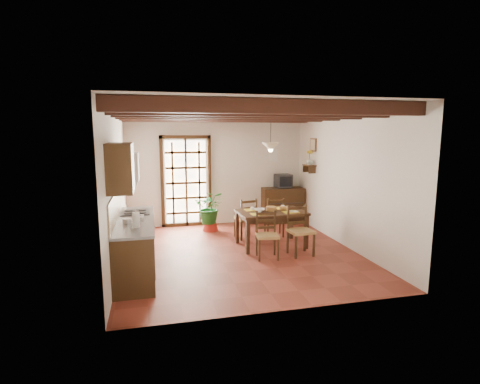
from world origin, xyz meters
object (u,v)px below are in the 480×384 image
object	(u,v)px
kitchen_counter	(135,245)
crt_tv	(283,181)
dining_table	(271,216)
potted_plant	(210,207)
sideboard	(283,205)
pendant_lamp	(271,146)
chair_near_right	(300,240)
chair_far_right	(274,224)
chair_near_left	(267,244)
chair_far_left	(246,226)

from	to	relation	value
kitchen_counter	crt_tv	world-z (taller)	kitchen_counter
dining_table	potted_plant	world-z (taller)	potted_plant
sideboard	pendant_lamp	world-z (taller)	pendant_lamp
chair_near_right	sideboard	xyz separation A→B (m)	(0.59, 2.61, 0.16)
potted_plant	pendant_lamp	world-z (taller)	pendant_lamp
dining_table	potted_plant	xyz separation A→B (m)	(-1.04, 1.51, -0.08)
chair_far_right	pendant_lamp	xyz separation A→B (m)	(-0.31, -0.61, 1.80)
chair_far_right	crt_tv	size ratio (longest dim) A/B	2.19
chair_near_left	sideboard	world-z (taller)	sideboard
chair_far_left	chair_far_right	world-z (taller)	chair_far_left
kitchen_counter	chair_near_left	xyz separation A→B (m)	(2.38, 0.19, -0.20)
chair_far_left	pendant_lamp	size ratio (longest dim) A/B	1.08
chair_far_left	sideboard	xyz separation A→B (m)	(1.33, 1.24, 0.17)
kitchen_counter	chair_far_left	size ratio (longest dim) A/B	2.46
chair_far_right	sideboard	size ratio (longest dim) A/B	0.83
chair_near_right	pendant_lamp	world-z (taller)	pendant_lamp
kitchen_counter	pendant_lamp	world-z (taller)	pendant_lamp
chair_far_left	sideboard	size ratio (longest dim) A/B	0.85
chair_near_left	chair_far_right	bearing A→B (deg)	73.79
chair_far_left	pendant_lamp	distance (m)	1.92
crt_tv	potted_plant	bearing A→B (deg)	-169.91
kitchen_counter	potted_plant	world-z (taller)	potted_plant
chair_near_left	chair_near_right	size ratio (longest dim) A/B	0.93
kitchen_counter	chair_near_right	bearing A→B (deg)	4.02
chair_near_right	chair_far_right	bearing A→B (deg)	87.27
chair_near_left	chair_near_right	bearing A→B (deg)	9.80
chair_near_left	chair_far_right	size ratio (longest dim) A/B	0.98
chair_far_left	kitchen_counter	bearing A→B (deg)	22.95
chair_near_right	potted_plant	xyz separation A→B (m)	(-1.41, 2.19, 0.27)
chair_near_right	kitchen_counter	bearing A→B (deg)	178.83
kitchen_counter	sideboard	xyz separation A→B (m)	(3.65, 2.83, -0.02)
chair_far_right	pendant_lamp	distance (m)	1.92
chair_near_right	chair_far_left	xyz separation A→B (m)	(-0.74, 1.37, -0.01)
chair_near_left	sideboard	xyz separation A→B (m)	(1.27, 2.64, 0.18)
sideboard	potted_plant	world-z (taller)	potted_plant
dining_table	chair_far_left	world-z (taller)	chair_far_left
chair_near_left	potted_plant	xyz separation A→B (m)	(-0.73, 2.22, 0.29)
kitchen_counter	dining_table	distance (m)	2.85
kitchen_counter	dining_table	xyz separation A→B (m)	(2.69, 0.90, 0.17)
dining_table	crt_tv	bearing A→B (deg)	61.13
chair_near_left	potted_plant	world-z (taller)	potted_plant
dining_table	chair_near_right	distance (m)	0.85
chair_near_left	crt_tv	world-z (taller)	crt_tv
chair_far_left	chair_near_right	bearing A→B (deg)	107.10
chair_near_left	sideboard	bearing A→B (deg)	71.67
chair_near_left	sideboard	distance (m)	2.93
chair_near_right	chair_far_right	size ratio (longest dim) A/B	1.06
chair_near_left	sideboard	size ratio (longest dim) A/B	0.82
chair_near_right	potted_plant	size ratio (longest dim) A/B	0.46
chair_near_right	pendant_lamp	bearing A→B (deg)	110.10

